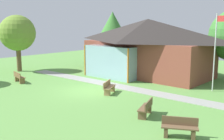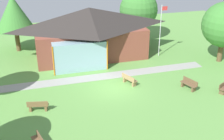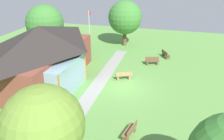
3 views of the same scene
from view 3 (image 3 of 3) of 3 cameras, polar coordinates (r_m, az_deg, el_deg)
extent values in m
plane|color=#609947|center=(20.40, 2.77, -4.33)|extent=(44.00, 44.00, 0.00)
cube|color=brown|center=(22.25, -16.80, 1.49)|extent=(10.96, 5.39, 3.07)
pyramid|color=#2D2826|center=(21.45, -17.60, 7.75)|extent=(11.96, 6.39, 2.00)
cube|color=#8CB2BF|center=(19.45, -10.99, -1.69)|extent=(4.93, 1.20, 2.77)
cylinder|color=orange|center=(17.27, -12.77, -5.33)|extent=(0.12, 0.12, 2.77)
cylinder|color=orange|center=(21.25, -6.64, 0.88)|extent=(0.12, 0.12, 2.77)
cube|color=#999993|center=(20.96, -3.39, -3.48)|extent=(18.87, 1.48, 0.03)
cylinder|color=silver|center=(26.81, -5.60, 8.76)|extent=(0.08, 0.08, 5.34)
cube|color=red|center=(26.57, -5.57, 13.76)|extent=(0.60, 0.02, 0.40)
cube|color=brown|center=(25.30, 9.96, 2.25)|extent=(0.93, 1.56, 0.06)
cube|color=brown|center=(25.53, 11.12, 1.75)|extent=(0.43, 0.29, 0.39)
cube|color=brown|center=(25.26, 8.71, 1.68)|extent=(0.43, 0.29, 0.39)
cube|color=brown|center=(25.39, 9.89, 2.85)|extent=(0.58, 1.43, 0.36)
cube|color=#9E7A51|center=(21.62, 2.89, -1.27)|extent=(1.04, 1.54, 0.06)
cube|color=#9E7A51|center=(21.63, 1.45, -1.98)|extent=(0.43, 0.31, 0.39)
cube|color=#9E7A51|center=(21.85, 4.29, -1.77)|extent=(0.43, 0.31, 0.39)
cube|color=#9E7A51|center=(21.37, 3.00, -0.98)|extent=(0.69, 1.38, 0.36)
cube|color=brown|center=(27.67, 13.24, 3.88)|extent=(1.53, 1.10, 0.06)
cube|color=brown|center=(28.22, 12.72, 3.78)|extent=(0.33, 0.43, 0.39)
cube|color=brown|center=(27.29, 13.67, 2.98)|extent=(0.33, 0.43, 0.39)
cube|color=brown|center=(27.52, 12.92, 4.27)|extent=(1.35, 0.77, 0.36)
cube|color=brown|center=(14.78, 4.32, -14.70)|extent=(1.56, 0.74, 0.06)
cube|color=brown|center=(14.55, 3.38, -16.70)|extent=(0.24, 0.42, 0.39)
cube|color=brown|center=(15.34, 5.14, -14.29)|extent=(0.24, 0.42, 0.39)
cube|color=brown|center=(14.59, 5.05, -14.26)|extent=(1.48, 0.36, 0.36)
cylinder|color=brown|center=(31.29, 3.14, 8.02)|extent=(0.50, 0.50, 2.14)
sphere|color=#3D7F33|center=(30.66, 3.25, 12.88)|extent=(4.37, 4.37, 4.37)
cylinder|color=brown|center=(29.33, -15.71, 5.92)|extent=(0.50, 0.50, 2.02)
sphere|color=#3D7F33|center=(28.65, -16.31, 10.98)|extent=(4.42, 4.42, 4.42)
sphere|color=olive|center=(10.11, -16.68, -13.01)|extent=(3.47, 3.47, 3.47)
camera|label=1|loc=(32.67, 32.40, 11.65)|focal=43.59mm
camera|label=2|loc=(20.65, 75.39, 12.66)|focal=47.52mm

